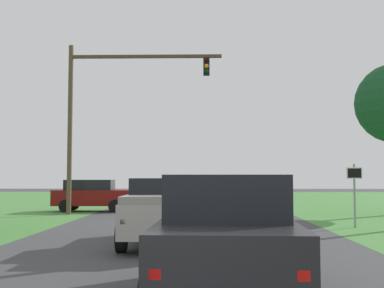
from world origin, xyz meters
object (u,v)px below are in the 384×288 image
(pickup_truck_lead, at_px, (165,210))
(keep_moving_sign, at_px, (355,187))
(traffic_light, at_px, (107,103))
(crossing_suv_far, at_px, (93,195))
(red_suv_near, at_px, (226,235))

(pickup_truck_lead, height_order, keep_moving_sign, keep_moving_sign)
(traffic_light, distance_m, crossing_suv_far, 5.48)
(red_suv_near, bearing_deg, crossing_suv_far, 108.31)
(traffic_light, distance_m, keep_moving_sign, 13.02)
(pickup_truck_lead, bearing_deg, red_suv_near, -77.10)
(red_suv_near, distance_m, keep_moving_sign, 12.51)
(crossing_suv_far, bearing_deg, keep_moving_sign, -35.08)
(keep_moving_sign, bearing_deg, red_suv_near, -115.86)
(red_suv_near, height_order, traffic_light, traffic_light)
(pickup_truck_lead, distance_m, crossing_suv_far, 14.17)
(crossing_suv_far, bearing_deg, pickup_truck_lead, -69.19)
(red_suv_near, xyz_separation_m, keep_moving_sign, (5.45, 11.24, 0.52))
(pickup_truck_lead, distance_m, traffic_light, 12.52)
(traffic_light, xyz_separation_m, crossing_suv_far, (-1.22, 2.31, -4.82))
(pickup_truck_lead, relative_size, crossing_suv_far, 1.19)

